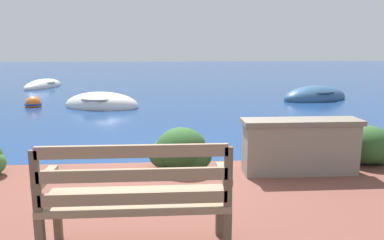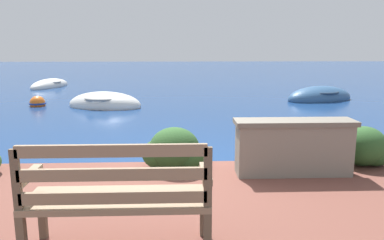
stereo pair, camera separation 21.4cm
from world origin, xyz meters
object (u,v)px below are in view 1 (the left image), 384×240
at_px(park_bench, 136,196).
at_px(mooring_buoy, 33,104).
at_px(rowboat_nearest, 102,105).
at_px(rowboat_far, 43,86).
at_px(rowboat_mid, 315,98).

xyz_separation_m(park_bench, mooring_buoy, (-3.85, 8.88, -0.62)).
distance_m(park_bench, rowboat_nearest, 8.81).
height_order(rowboat_far, mooring_buoy, rowboat_far).
distance_m(rowboat_nearest, mooring_buoy, 2.13).
relative_size(rowboat_far, mooring_buoy, 5.24).
bearing_deg(rowboat_mid, mooring_buoy, -15.28).
relative_size(rowboat_nearest, rowboat_mid, 0.92).
bearing_deg(rowboat_nearest, rowboat_far, -42.85).
bearing_deg(rowboat_nearest, park_bench, 116.93).
distance_m(rowboat_nearest, rowboat_mid, 7.17).
height_order(rowboat_nearest, mooring_buoy, rowboat_nearest).
height_order(park_bench, rowboat_nearest, park_bench).
bearing_deg(rowboat_mid, park_bench, 40.48).
bearing_deg(rowboat_far, rowboat_mid, 80.51).
xyz_separation_m(rowboat_nearest, rowboat_mid, (7.07, 1.18, 0.00)).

